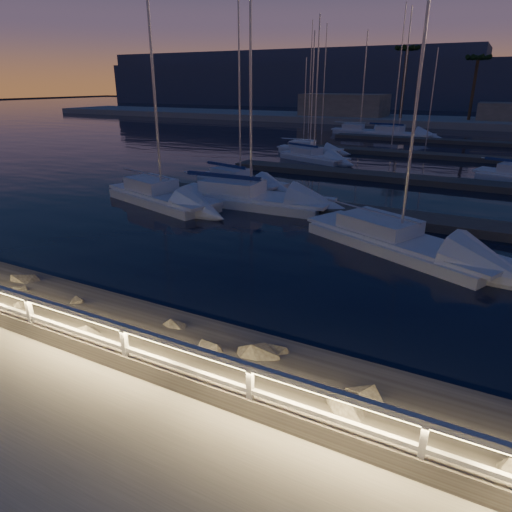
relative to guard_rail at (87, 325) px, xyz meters
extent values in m
plane|color=#A49D94|center=(0.07, 0.00, -0.77)|extent=(400.00, 400.00, 0.00)
cube|color=slate|center=(0.07, 1.50, -1.07)|extent=(240.00, 3.45, 1.29)
plane|color=black|center=(0.07, 80.00, -1.37)|extent=(320.00, 320.00, 0.00)
plane|color=black|center=(0.07, 0.00, -1.97)|extent=(400.00, 400.00, 0.00)
cube|color=silver|center=(-1.93, 0.00, -0.27)|extent=(0.11, 0.11, 1.00)
cube|color=silver|center=(1.07, 0.00, -0.27)|extent=(0.11, 0.11, 1.00)
cube|color=silver|center=(4.07, 0.00, -0.27)|extent=(0.11, 0.11, 1.00)
cube|color=silver|center=(7.07, 0.00, -0.27)|extent=(0.11, 0.11, 1.00)
cube|color=silver|center=(0.07, 0.00, 0.23)|extent=(44.00, 0.12, 0.12)
cube|color=silver|center=(0.07, 0.00, -0.27)|extent=(44.00, 0.09, 0.09)
cube|color=#E9C969|center=(0.07, -0.02, 0.15)|extent=(44.00, 0.04, 0.03)
sphere|color=slate|center=(2.28, 1.33, -0.96)|extent=(0.87, 0.87, 0.87)
sphere|color=slate|center=(3.11, 0.78, -0.84)|extent=(0.95, 0.95, 0.95)
sphere|color=slate|center=(4.79, 2.49, -1.20)|extent=(1.02, 1.02, 1.02)
sphere|color=slate|center=(5.57, 1.79, -1.05)|extent=(1.09, 1.09, 1.09)
sphere|color=slate|center=(-4.50, 1.45, -0.98)|extent=(0.73, 0.73, 0.73)
cube|color=#5A544B|center=(0.07, 16.00, -1.17)|extent=(22.00, 2.00, 0.40)
cube|color=#5A544B|center=(0.07, 26.00, -1.17)|extent=(22.00, 2.00, 0.40)
cube|color=#5A544B|center=(0.07, 38.00, -1.17)|extent=(22.00, 2.00, 0.40)
cube|color=#5A544B|center=(0.07, 50.00, -1.17)|extent=(22.00, 2.00, 0.40)
cube|color=#A49D94|center=(0.07, 74.00, -0.97)|extent=(160.00, 14.00, 1.20)
cube|color=gray|center=(-17.93, 74.00, 1.03)|extent=(14.00, 8.00, 4.00)
cylinder|color=brown|center=(-7.93, 72.00, 4.88)|extent=(0.44, 0.44, 10.50)
cylinder|color=brown|center=(2.07, 73.00, 4.13)|extent=(0.44, 0.44, 9.00)
cube|color=#394159|center=(0.07, 130.00, 3.23)|extent=(220.00, 30.00, 14.00)
cube|color=#394159|center=(-59.93, 140.00, 5.23)|extent=(120.00, 25.00, 18.00)
cube|color=silver|center=(-8.85, 13.43, -1.22)|extent=(7.66, 4.38, 0.62)
cube|color=silver|center=(-8.85, 13.43, -0.83)|extent=(8.14, 4.21, 0.17)
cube|color=silver|center=(-9.82, 13.71, -0.44)|extent=(3.23, 2.54, 0.73)
cylinder|color=#ACADB1|center=(-8.85, 13.43, 5.60)|extent=(0.13, 0.13, 12.63)
cylinder|color=#ACADB1|center=(-10.30, 13.86, 0.12)|extent=(4.39, 1.37, 0.09)
cube|color=silver|center=(-4.39, 15.56, -1.22)|extent=(8.45, 3.09, 0.60)
cube|color=silver|center=(-4.39, 15.56, -0.84)|extent=(9.13, 2.70, 0.16)
cube|color=silver|center=(-5.55, 15.52, -0.46)|extent=(3.32, 2.21, 0.71)
cylinder|color=#ACADB1|center=(-4.39, 15.56, 6.52)|extent=(0.13, 0.13, 14.51)
cylinder|color=#ACADB1|center=(-6.13, 15.50, 0.09)|extent=(5.22, 0.28, 0.09)
cube|color=silver|center=(4.37, 12.00, -1.22)|extent=(8.21, 5.64, 0.52)
cube|color=silver|center=(4.37, 12.00, -0.89)|extent=(8.64, 5.55, 0.14)
cube|color=silver|center=(3.38, 12.45, -0.56)|extent=(3.58, 3.05, 0.62)
cylinder|color=#ACADB1|center=(4.37, 12.00, 6.00)|extent=(0.11, 0.11, 13.60)
cylinder|color=#ACADB1|center=(2.89, 12.68, -0.08)|extent=(4.48, 2.11, 0.08)
cube|color=silver|center=(-8.90, 35.63, -1.22)|extent=(5.82, 2.03, 0.49)
cube|color=silver|center=(-8.90, 35.63, -0.91)|extent=(6.30, 1.74, 0.13)
cube|color=silver|center=(-9.70, 35.64, -0.60)|extent=(2.28, 1.48, 0.58)
cylinder|color=#ACADB1|center=(-8.90, 35.63, 4.20)|extent=(0.11, 0.11, 10.05)
cylinder|color=#ACADB1|center=(-10.11, 35.65, -0.15)|extent=(3.62, 0.13, 0.07)
cube|color=silver|center=(-7.30, 19.48, -1.22)|extent=(6.59, 3.55, 0.49)
cube|color=silver|center=(-7.30, 19.48, -0.91)|extent=(7.02, 3.37, 0.13)
cube|color=silver|center=(-8.15, 19.69, -0.60)|extent=(2.74, 2.11, 0.58)
cylinder|color=#ACADB1|center=(-7.30, 19.48, 4.61)|extent=(0.11, 0.11, 10.88)
cylinder|color=#ACADB1|center=(-8.57, 19.79, -0.16)|extent=(3.82, 1.02, 0.07)
cube|color=silver|center=(-6.87, 31.39, -1.22)|extent=(6.54, 4.19, 0.48)
cube|color=silver|center=(-6.87, 31.39, -0.92)|extent=(6.91, 4.09, 0.13)
cube|color=silver|center=(-7.67, 31.71, -0.61)|extent=(2.82, 2.33, 0.57)
cylinder|color=#ACADB1|center=(-6.87, 31.39, 4.57)|extent=(0.11, 0.11, 10.79)
cylinder|color=#ACADB1|center=(-8.07, 31.86, -0.17)|extent=(3.64, 1.48, 0.07)
cube|color=silver|center=(-9.56, 55.00, -1.22)|extent=(6.80, 2.34, 0.57)
cube|color=silver|center=(-9.56, 55.00, -0.86)|extent=(7.36, 2.01, 0.16)
cube|color=silver|center=(-10.50, 54.99, -0.49)|extent=(2.65, 1.73, 0.68)
cylinder|color=#ACADB1|center=(-9.56, 55.00, 5.12)|extent=(0.13, 0.13, 11.75)
cylinder|color=#ACADB1|center=(-10.97, 54.98, 0.03)|extent=(4.23, 0.14, 0.08)
cube|color=silver|center=(-4.22, 53.13, -1.22)|extent=(8.25, 3.90, 0.62)
cube|color=silver|center=(-4.22, 53.13, -0.83)|extent=(8.84, 3.62, 0.17)
cube|color=silver|center=(-5.31, 53.31, -0.44)|extent=(3.36, 2.46, 0.73)
cylinder|color=#ACADB1|center=(-4.22, 53.13, 6.16)|extent=(0.13, 0.13, 13.76)
cylinder|color=#ACADB1|center=(-5.85, 53.40, 0.12)|extent=(4.90, 0.90, 0.09)
camera|label=1|loc=(7.39, -6.01, 4.96)|focal=32.00mm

